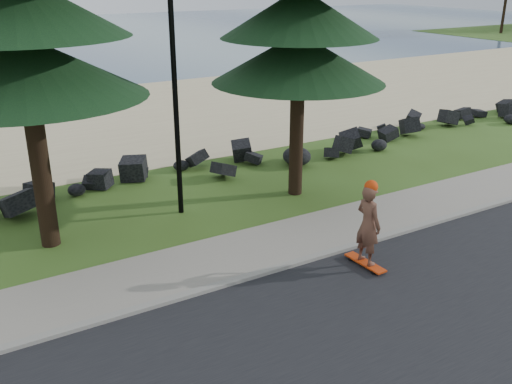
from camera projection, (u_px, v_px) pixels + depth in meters
ground at (238, 259)px, 13.06m from camera, size 160.00×160.00×0.00m
road at (369, 369)px, 9.45m from camera, size 160.00×7.00×0.02m
kerb at (258, 274)px, 12.32m from camera, size 160.00×0.20×0.10m
sidewalk at (233, 254)px, 13.21m from camera, size 160.00×2.00×0.08m
beach_sand at (76, 124)px, 24.68m from camera, size 160.00×15.00×0.01m
seawall_boulders at (150, 186)px, 17.55m from camera, size 60.00×2.40×1.10m
lamp_post at (173, 59)px, 14.13m from camera, size 0.25×0.14×8.14m
skateboarder at (368, 225)px, 12.36m from camera, size 0.47×1.11×2.04m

